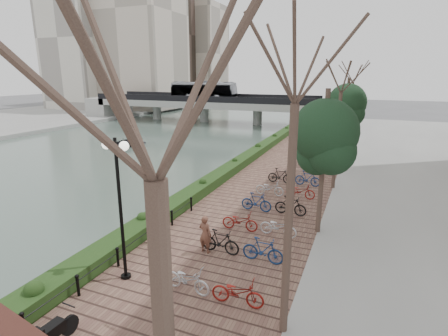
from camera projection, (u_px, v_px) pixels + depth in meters
The scene contains 13 objects.
ground at pixel (24, 317), 11.27m from camera, with size 220.00×220.00×0.00m, color #59595B.
river_water at pixel (128, 144), 39.10m from camera, with size 30.00×130.00×0.02m, color #4E6156.
promenade at pixel (278, 178), 25.36m from camera, with size 8.00×75.00×0.50m, color brown.
hedge at pixel (245, 159), 28.70m from camera, with size 1.10×56.00×0.60m, color #193312.
chain_fence at pixel (99, 271), 12.32m from camera, with size 0.10×14.10×0.70m.
lamppost at pixel (118, 180), 11.61m from camera, with size 1.02×0.32×5.10m.
motorcycle at pixel (50, 334), 9.18m from camera, with size 0.48×1.52×0.95m, color black, non-canonical shape.
pedestrian at pixel (205, 234), 14.16m from camera, with size 0.58×0.38×1.59m, color brown.
bicycle_parking at pixel (266, 213), 17.10m from camera, with size 2.40×14.69×1.00m.
street_trees at pixel (331, 149), 18.69m from camera, with size 3.20×37.12×6.80m.
bridge at pixel (204, 101), 56.08m from camera, with size 36.00×10.77×6.50m.
boat at pixel (127, 142), 37.72m from camera, with size 2.95×4.13×0.85m, color black.
far_buildings at pixel (139, 36), 81.22m from camera, with size 35.00×38.00×38.00m.
Camera 1 is at (9.65, -6.44, 7.58)m, focal length 28.00 mm.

